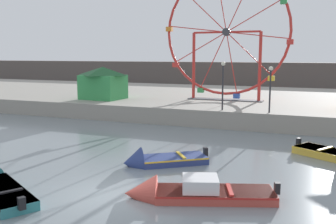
{
  "coord_description": "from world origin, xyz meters",
  "views": [
    {
      "loc": [
        7.56,
        -12.72,
        5.52
      ],
      "look_at": [
        -1.06,
        8.86,
        2.05
      ],
      "focal_mm": 40.88,
      "sensor_mm": 36.0,
      "label": 1
    }
  ],
  "objects": [
    {
      "name": "ground_plane",
      "position": [
        0.0,
        0.0,
        0.0
      ],
      "size": [
        240.0,
        240.0,
        0.0
      ],
      "primitive_type": "plane",
      "color": "slate"
    },
    {
      "name": "quay_promenade",
      "position": [
        0.0,
        27.01,
        0.67
      ],
      "size": [
        110.0,
        24.25,
        1.35
      ],
      "primitive_type": "cube",
      "color": "gray",
      "rests_on": "ground_plane"
    },
    {
      "name": "distant_town_skyline",
      "position": [
        0.0,
        47.48,
        2.2
      ],
      "size": [
        140.0,
        3.0,
        4.4
      ],
      "primitive_type": "cube",
      "color": "#564C47",
      "rests_on": "ground_plane"
    },
    {
      "name": "motorboat_navy_blue",
      "position": [
        -0.04,
        4.52,
        0.2
      ],
      "size": [
        4.32,
        3.76,
        1.49
      ],
      "rotation": [
        0.0,
        0.0,
        3.78
      ],
      "color": "navy",
      "rests_on": "ground_plane"
    },
    {
      "name": "motorboat_faded_red",
      "position": [
        2.83,
        0.67,
        0.25
      ],
      "size": [
        5.96,
        3.39,
        1.49
      ],
      "rotation": [
        0.0,
        0.0,
        3.49
      ],
      "color": "#B24238",
      "rests_on": "ground_plane"
    },
    {
      "name": "ferris_wheel_red_frame",
      "position": [
        -0.66,
        22.24,
        7.37
      ],
      "size": [
        11.76,
        1.2,
        12.0
      ],
      "color": "red",
      "rests_on": "quay_promenade"
    },
    {
      "name": "carnival_booth_green_kiosk",
      "position": [
        -11.72,
        18.82,
        2.94
      ],
      "size": [
        4.33,
        3.66,
        3.06
      ],
      "rotation": [
        0.0,
        0.0,
        -0.07
      ],
      "color": "#33934C",
      "rests_on": "quay_promenade"
    },
    {
      "name": "promenade_lamp_near",
      "position": [
        0.68,
        15.69,
        3.77
      ],
      "size": [
        0.32,
        0.32,
        3.68
      ],
      "color": "#2D2D33",
      "rests_on": "quay_promenade"
    },
    {
      "name": "promenade_lamp_far",
      "position": [
        4.19,
        15.68,
        3.6
      ],
      "size": [
        0.32,
        0.32,
        3.38
      ],
      "color": "#2D2D33",
      "rests_on": "quay_promenade"
    }
  ]
}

